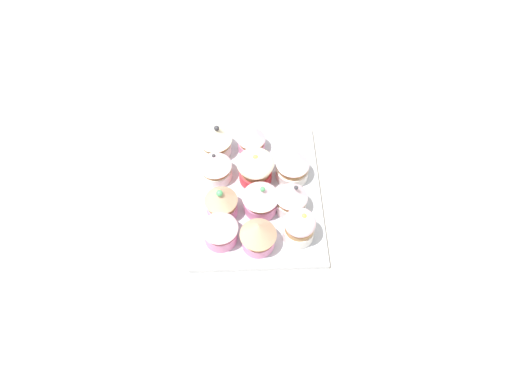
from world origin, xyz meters
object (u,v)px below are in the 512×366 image
baking_tray (256,194)px  cupcake_8 (293,164)px  cupcake_6 (261,197)px  cupcake_0 (215,139)px  cupcake_5 (253,168)px  cupcake_9 (292,197)px  cupcake_7 (259,234)px  cupcake_2 (221,201)px  cupcake_4 (251,138)px  cupcake_3 (220,228)px  cupcake_1 (215,166)px  cupcake_10 (299,227)px

baking_tray → cupcake_8: cupcake_8 is taller
cupcake_6 → cupcake_0: bearing=-148.7°
cupcake_0 → cupcake_5: (6.89, 6.99, -0.12)cm
cupcake_8 → cupcake_5: bearing=-86.8°
cupcake_8 → baking_tray: bearing=-63.3°
cupcake_9 → cupcake_7: bearing=-40.5°
cupcake_2 → cupcake_4: bearing=158.2°
cupcake_3 → cupcake_5: size_ratio=1.00×
baking_tray → cupcake_5: (-3.06, -0.49, 4.13)cm
cupcake_4 → cupcake_1: bearing=-48.1°
cupcake_4 → cupcake_10: 20.98cm
cupcake_1 → cupcake_5: (0.89, 6.90, 0.36)cm
cupcake_4 → cupcake_6: size_ratio=0.92×
cupcake_3 → cupcake_6: 9.24cm
cupcake_2 → cupcake_7: bearing=43.5°
cupcake_0 → cupcake_3: 19.40cm
cupcake_0 → cupcake_3: (19.37, 1.06, 0.04)cm
cupcake_1 → cupcake_2: 8.14cm
cupcake_5 → cupcake_10: (12.52, 7.49, -0.12)cm
cupcake_7 → cupcake_5: bearing=-177.5°
cupcake_1 → baking_tray: bearing=61.9°
cupcake_9 → cupcake_5: bearing=-135.8°
cupcake_8 → cupcake_6: bearing=-41.7°
cupcake_2 → cupcake_10: cupcake_2 is taller
cupcake_0 → cupcake_4: size_ratio=1.07×
baking_tray → cupcake_4: bearing=-177.0°
cupcake_0 → cupcake_10: cupcake_0 is taller
cupcake_1 → cupcake_5: cupcake_5 is taller
cupcake_0 → cupcake_5: cupcake_0 is taller
cupcake_1 → cupcake_5: size_ratio=0.93×
cupcake_4 → cupcake_0: bearing=-88.7°
baking_tray → cupcake_10: bearing=36.5°
cupcake_2 → cupcake_5: 9.16cm
cupcake_1 → cupcake_0: bearing=-179.1°
cupcake_6 → cupcake_9: size_ratio=0.95×
cupcake_4 → cupcake_7: bearing=1.7°
cupcake_4 → cupcake_7: (20.87, 0.63, 0.09)cm
cupcake_4 → cupcake_10: (19.58, 7.52, -0.08)cm
cupcake_3 → cupcake_5: same height
cupcake_3 → cupcake_8: (-12.89, 13.33, 0.02)cm
cupcake_10 → cupcake_6: bearing=-133.3°
cupcake_3 → cupcake_10: size_ratio=0.99×
cupcake_2 → cupcake_1: bearing=-171.7°
cupcake_4 → cupcake_8: 9.97cm
cupcake_0 → cupcake_5: bearing=45.4°
cupcake_2 → cupcake_3: size_ratio=1.08×
cupcake_7 → cupcake_0: bearing=-159.9°
baking_tray → cupcake_10: 12.44cm
cupcake_1 → cupcake_9: (7.66, 13.50, 0.71)cm
cupcake_4 → cupcake_5: bearing=0.3°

